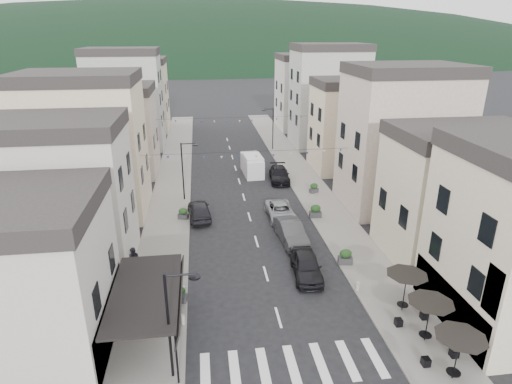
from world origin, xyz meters
The scene contains 26 objects.
sidewalk_left centered at (-7.50, 32.00, 0.06)m, with size 4.00×76.00×0.12m, color slate.
sidewalk_right centered at (7.50, 32.00, 0.06)m, with size 4.00×76.00×0.12m, color slate.
hill_backdrop centered at (0.00, 300.00, 0.00)m, with size 640.00×360.00×70.00m, color black.
boutique_awning centered at (-7.25, 5.00, 3.11)m, with size 3.77×7.50×3.28m.
buildings_row_left centered at (-14.50, 37.75, 6.12)m, with size 10.20×54.16×14.00m.
buildings_row_right centered at (14.50, 36.59, 6.32)m, with size 10.20×54.16×14.50m.
cafe_terrace centered at (7.70, 2.80, 2.36)m, with size 2.50×8.10×2.53m.
streetlamp_left_near centered at (-5.82, 2.00, 3.70)m, with size 1.70×0.56×6.00m.
streetlamp_left_far centered at (-5.82, 26.00, 3.70)m, with size 1.70×0.56×6.00m.
streetlamp_right_far centered at (5.82, 44.00, 3.70)m, with size 1.70×0.56×6.00m.
bollards centered at (0.00, 5.50, 0.42)m, with size 11.66×10.26×0.60m.
bunting_near centered at (0.00, 22.00, 5.65)m, with size 19.00×0.28×0.62m.
bunting_far centered at (0.00, 38.00, 5.65)m, with size 19.00×0.28×0.62m.
parked_car_a centered at (2.80, 10.38, 0.80)m, with size 1.90×4.71×1.61m, color black.
parked_car_b centered at (2.80, 15.68, 0.84)m, with size 1.79×5.12×1.69m, color #313033.
parked_car_c centered at (2.80, 20.28, 0.70)m, with size 2.34×5.07×1.41m, color gray.
parked_car_d centered at (4.60, 30.57, 0.76)m, with size 2.13×5.24×1.52m, color black.
parked_car_e centered at (-4.60, 21.30, 0.81)m, with size 1.91×4.76×1.62m, color black.
delivery_van centered at (1.81, 33.40, 1.21)m, with size 2.34×5.25×2.46m.
pedestrian_a centered at (-8.66, 8.03, 1.02)m, with size 0.66×0.43×1.81m, color black.
pedestrian_b centered at (-9.20, 12.14, 1.11)m, with size 0.96×0.75×1.98m, color #25212D.
planter_la centered at (-6.00, 8.28, 0.65)m, with size 1.07×0.73×1.09m.
planter_lb centered at (-6.07, 21.13, 0.62)m, with size 1.04×0.81×1.03m.
planter_ra centered at (6.00, 11.44, 0.69)m, with size 1.13×0.75×1.17m.
planter_rb centered at (6.00, 19.90, 0.71)m, with size 1.13×0.69×1.21m.
planter_rc centered at (7.48, 26.07, 0.63)m, with size 1.06×0.84×1.04m.
Camera 1 is at (-4.17, -15.12, 16.37)m, focal length 30.00 mm.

